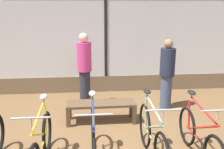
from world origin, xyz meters
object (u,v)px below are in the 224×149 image
object	(u,v)px
bicycle_right	(199,137)
customer_near_rack	(167,73)
display_bench	(101,106)
bicycle_center_right	(152,137)
bicycle_center_left	(94,142)
customer_by_window	(84,68)
bicycle_left	(41,145)

from	to	relation	value
bicycle_right	customer_near_rack	xyz separation A→B (m)	(0.14, 2.11, 0.48)
bicycle_right	display_bench	world-z (taller)	bicycle_right
customer_near_rack	bicycle_center_right	bearing A→B (deg)	-112.34
bicycle_center_right	bicycle_right	bearing A→B (deg)	0.08
bicycle_center_left	bicycle_right	xyz separation A→B (m)	(1.60, 0.01, -0.02)
bicycle_center_left	customer_near_rack	size ratio (longest dim) A/B	1.09
bicycle_center_right	customer_by_window	size ratio (longest dim) A/B	1.00
bicycle_right	customer_by_window	world-z (taller)	customer_by_window
customer_near_rack	customer_by_window	bearing A→B (deg)	168.89
customer_near_rack	display_bench	bearing A→B (deg)	-158.17
bicycle_left	customer_near_rack	world-z (taller)	customer_near_rack
bicycle_right	display_bench	bearing A→B (deg)	133.41
bicycle_center_right	bicycle_right	xyz separation A→B (m)	(0.73, 0.00, -0.04)
bicycle_center_left	bicycle_right	size ratio (longest dim) A/B	1.08
bicycle_center_right	bicycle_right	distance (m)	0.73
customer_near_rack	customer_by_window	distance (m)	1.92
bicycle_right	bicycle_center_right	bearing A→B (deg)	-179.92
bicycle_center_left	bicycle_center_right	world-z (taller)	bicycle_center_right
bicycle_center_right	customer_by_window	bearing A→B (deg)	112.29
bicycle_left	customer_by_window	xyz separation A→B (m)	(0.60, 2.49, 0.55)
display_bench	customer_by_window	size ratio (longest dim) A/B	0.80
bicycle_center_right	display_bench	xyz separation A→B (m)	(-0.68, 1.49, -0.06)
bicycle_center_left	bicycle_center_right	distance (m)	0.87
bicycle_left	bicycle_center_left	xyz separation A→B (m)	(0.75, -0.00, 0.02)
bicycle_left	bicycle_right	size ratio (longest dim) A/B	1.02
bicycle_center_left	customer_near_rack	distance (m)	2.78
customer_by_window	bicycle_left	bearing A→B (deg)	-103.49
customer_near_rack	bicycle_center_left	bearing A→B (deg)	-129.30
display_bench	customer_near_rack	world-z (taller)	customer_near_rack
bicycle_right	customer_by_window	xyz separation A→B (m)	(-1.75, 2.48, 0.55)
bicycle_left	bicycle_right	bearing A→B (deg)	0.20
bicycle_left	bicycle_right	distance (m)	2.35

